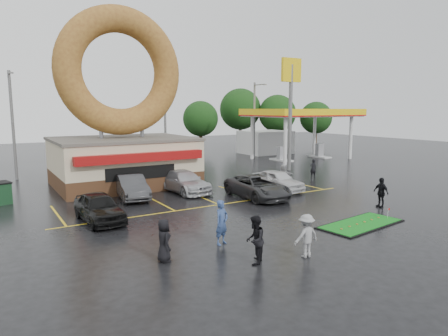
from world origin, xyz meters
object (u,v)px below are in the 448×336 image
donut_shop (122,128)px  streetlight_left (13,122)px  car_silver (184,182)px  car_white (278,180)px  person_blue (222,222)px  streetlight_right (255,118)px  car_grey (257,187)px  gas_station (285,127)px  shell_sign (291,93)px  putting_green (361,224)px  person_cameraman (381,192)px  car_dgrey (131,187)px  streetlight_mid (165,120)px  car_black (99,207)px

donut_shop → streetlight_left: size_ratio=1.50×
streetlight_left → car_silver: streetlight_left is taller
car_white → person_blue: 12.31m
streetlight_right → car_grey: (-12.85, -18.19, -4.03)m
streetlight_left → person_blue: streetlight_left is taller
gas_station → shell_sign: bearing=-128.1°
streetlight_right → putting_green: (-12.02, -26.05, -4.74)m
gas_station → shell_sign: size_ratio=1.29×
donut_shop → streetlight_left: 9.87m
car_white → person_cameraman: person_cameraman is taller
car_dgrey → person_cameraman: (12.07, -10.22, 0.13)m
streetlight_left → streetlight_mid: same height
streetlight_right → person_blue: streetlight_right is taller
streetlight_right → car_grey: size_ratio=1.67×
streetlight_left → car_grey: size_ratio=1.67×
person_cameraman → car_dgrey: bearing=-125.8°
streetlight_left → person_cameraman: (18.00, -22.14, -3.88)m
streetlight_mid → shell_sign: bearing=-44.7°
car_black → person_cameraman: (15.31, -5.72, 0.14)m
shell_sign → streetlight_right: (3.00, 9.92, -2.60)m
gas_station → putting_green: (-16.02, -25.07, -3.66)m
car_dgrey → person_blue: size_ratio=2.41×
car_silver → putting_green: (4.19, -12.13, -0.72)m
car_white → putting_green: car_white is taller
car_black → streetlight_right: bearing=35.3°
car_white → donut_shop: bearing=132.2°
car_black → car_silver: (7.11, 4.50, -0.00)m
car_silver → person_cameraman: size_ratio=2.89×
donut_shop → person_blue: size_ratio=6.85×
donut_shop → putting_green: size_ratio=2.65×
gas_station → person_cameraman: size_ratio=7.53×
donut_shop → car_silver: size_ratio=2.58×
car_silver → car_white: 6.78m
shell_sign → streetlight_right: shell_sign is taller
streetlight_left → shell_sign: bearing=-19.0°
car_black → person_cameraman: size_ratio=2.47×
shell_sign → person_cameraman: (-5.00, -14.22, -6.47)m
gas_station → streetlight_left: streetlight_left is taller
car_dgrey → person_blue: (0.43, -10.93, 0.20)m
gas_station → car_grey: (-16.85, -17.22, -2.95)m
car_dgrey → person_cameraman: 15.82m
shell_sign → streetlight_mid: (-9.00, 8.92, -2.60)m
gas_station → streetlight_right: size_ratio=1.52×
car_dgrey → car_silver: bearing=7.0°
streetlight_mid → putting_green: 25.49m
streetlight_mid → person_blue: (-7.64, -23.84, -3.80)m
shell_sign → person_blue: size_ratio=5.38×
gas_station → streetlight_right: 4.26m
putting_green → car_grey: bearing=96.1°
streetlight_left → car_silver: size_ratio=1.72×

